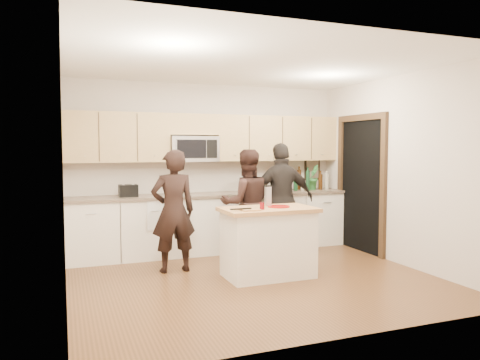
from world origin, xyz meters
name	(u,v)px	position (x,y,z in m)	size (l,w,h in m)	color
floor	(255,279)	(0.00, 0.00, 0.00)	(4.50, 4.50, 0.00)	brown
room_shell	(255,143)	(0.00, 0.00, 1.73)	(4.52, 4.02, 2.71)	#BEB1A3
back_cabinetry	(214,222)	(0.00, 1.69, 0.47)	(4.50, 0.66, 0.94)	white
upper_cabinetry	(213,137)	(0.03, 1.83, 1.84)	(4.50, 0.33, 0.75)	tan
microwave	(193,149)	(-0.31, 1.80, 1.65)	(0.76, 0.41, 0.40)	silver
doorway	(361,180)	(2.23, 0.90, 1.16)	(0.06, 1.25, 2.20)	black
framed_picture	(312,169)	(1.95, 1.98, 1.28)	(0.30, 0.03, 0.38)	black
dish_towel	(157,206)	(-0.95, 1.50, 0.80)	(0.34, 0.60, 0.48)	white
island	(268,242)	(0.20, 0.04, 0.45)	(1.21, 0.71, 0.90)	white
red_plate	(279,206)	(0.36, 0.04, 0.91)	(0.29, 0.29, 0.02)	#9A120E
box_grater	(268,195)	(0.24, 0.13, 1.05)	(0.09, 0.06, 0.27)	silver
drink_glass	(262,206)	(0.06, -0.10, 0.94)	(0.06, 0.06, 0.09)	#660B0F
cutting_board	(250,210)	(-0.12, -0.13, 0.91)	(0.23, 0.19, 0.02)	tan
tongs	(241,209)	(-0.24, -0.13, 0.93)	(0.27, 0.03, 0.02)	black
knife	(245,209)	(-0.17, -0.09, 0.92)	(0.22, 0.02, 0.01)	silver
toaster	(128,191)	(-1.35, 1.67, 1.03)	(0.27, 0.19, 0.18)	black
bottle_cluster	(309,180)	(1.71, 1.69, 1.11)	(0.73, 0.36, 0.40)	black
orchid	(313,177)	(1.81, 1.72, 1.16)	(0.24, 0.19, 0.43)	#327E39
woman_left	(173,211)	(-0.88, 0.72, 0.82)	(0.60, 0.39, 1.65)	black
woman_center	(246,204)	(0.34, 1.13, 0.82)	(0.80, 0.62, 1.64)	black
woman_right	(282,199)	(0.91, 1.09, 0.87)	(1.02, 0.42, 1.74)	black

